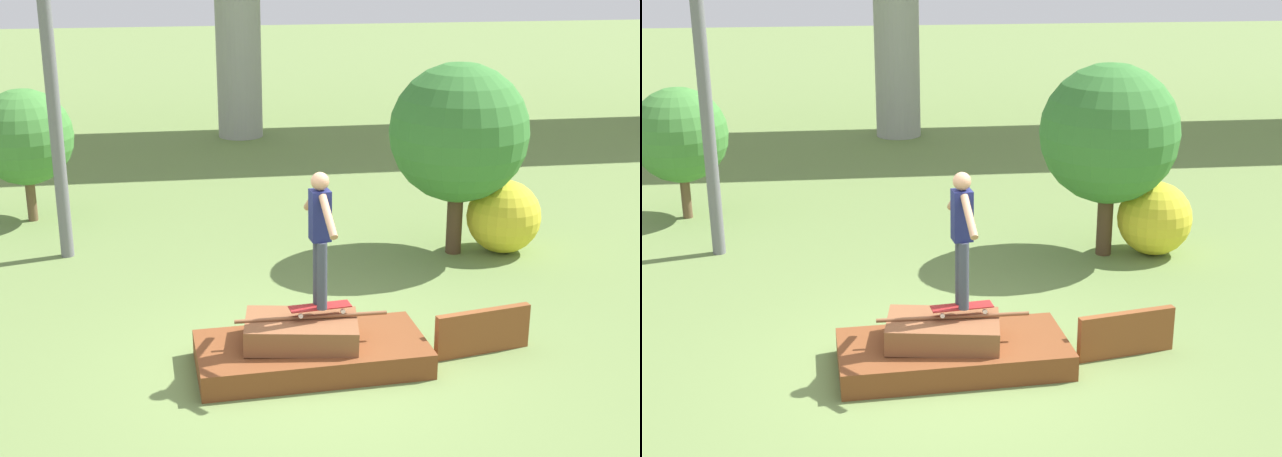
# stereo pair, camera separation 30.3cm
# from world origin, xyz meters

# --- Properties ---
(ground_plane) EXTENTS (80.00, 80.00, 0.00)m
(ground_plane) POSITION_xyz_m (0.00, 0.00, 0.00)
(ground_plane) COLOR olive
(scrap_pile) EXTENTS (2.75, 1.41, 0.65)m
(scrap_pile) POSITION_xyz_m (-0.03, -0.00, 0.23)
(scrap_pile) COLOR brown
(scrap_pile) RESTS_ON ground_plane
(scrap_plank_loose) EXTENTS (1.24, 0.34, 0.56)m
(scrap_plank_loose) POSITION_xyz_m (2.10, 0.05, 0.28)
(scrap_plank_loose) COLOR brown
(scrap_plank_loose) RESTS_ON ground_plane
(skateboard) EXTENTS (0.74, 0.28, 0.09)m
(skateboard) POSITION_xyz_m (0.11, 0.05, 0.73)
(skateboard) COLOR maroon
(skateboard) RESTS_ON scrap_pile
(skater) EXTENTS (0.24, 1.20, 1.61)m
(skater) POSITION_xyz_m (0.11, 0.05, 1.67)
(skater) COLOR #383D4C
(skater) RESTS_ON skateboard
(tree_behind_left) EXTENTS (1.67, 1.67, 2.34)m
(tree_behind_left) POSITION_xyz_m (-4.10, 6.27, 1.50)
(tree_behind_left) COLOR brown
(tree_behind_left) RESTS_ON ground_plane
(tree_behind_right) EXTENTS (2.15, 2.15, 3.03)m
(tree_behind_right) POSITION_xyz_m (2.79, 3.55, 1.94)
(tree_behind_right) COLOR #4C3823
(tree_behind_right) RESTS_ON ground_plane
(bush_yellow_flowering) EXTENTS (1.17, 1.17, 1.17)m
(bush_yellow_flowering) POSITION_xyz_m (3.57, 3.48, 0.59)
(bush_yellow_flowering) COLOR gold
(bush_yellow_flowering) RESTS_ON ground_plane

